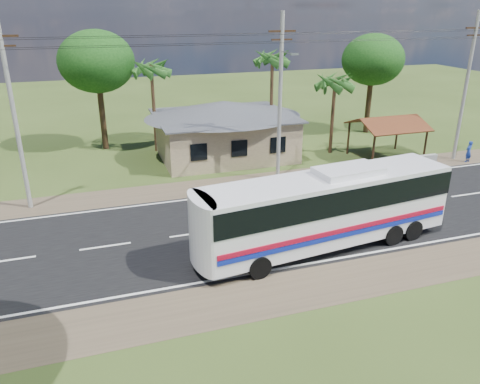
% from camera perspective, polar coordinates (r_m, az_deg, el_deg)
% --- Properties ---
extents(ground, '(120.00, 120.00, 0.00)m').
position_cam_1_polar(ground, '(26.22, 3.90, -3.77)').
color(ground, '#2E4117').
rests_on(ground, ground).
extents(road, '(120.00, 16.00, 0.03)m').
position_cam_1_polar(road, '(26.21, 3.90, -3.75)').
color(road, black).
rests_on(road, ground).
extents(house, '(12.40, 10.00, 5.00)m').
position_cam_1_polar(house, '(37.30, -1.99, 8.38)').
color(house, tan).
rests_on(house, ground).
extents(waiting_shed, '(5.20, 4.48, 3.35)m').
position_cam_1_polar(waiting_shed, '(38.47, 17.60, 7.93)').
color(waiting_shed, '#352113').
rests_on(waiting_shed, ground).
extents(concrete_barrier, '(7.00, 0.30, 0.90)m').
position_cam_1_polar(concrete_barrier, '(36.24, 18.47, 3.24)').
color(concrete_barrier, '#9E9E99').
rests_on(concrete_barrier, ground).
extents(utility_poles, '(32.80, 2.22, 11.00)m').
position_cam_1_polar(utility_poles, '(31.16, 4.35, 11.53)').
color(utility_poles, '#9E9E99').
rests_on(utility_poles, ground).
extents(palm_near, '(2.80, 2.80, 6.70)m').
position_cam_1_polar(palm_near, '(38.13, 11.51, 12.97)').
color(palm_near, '#47301E').
rests_on(palm_near, ground).
extents(palm_mid, '(2.80, 2.80, 8.20)m').
position_cam_1_polar(palm_mid, '(40.49, 3.97, 15.90)').
color(palm_mid, '#47301E').
rests_on(palm_mid, ground).
extents(palm_far, '(2.80, 2.80, 7.70)m').
position_cam_1_polar(palm_far, '(38.49, -10.78, 14.55)').
color(palm_far, '#47301E').
rests_on(palm_far, ground).
extents(tree_behind_house, '(6.00, 6.00, 9.61)m').
position_cam_1_polar(tree_behind_house, '(40.12, -17.09, 14.92)').
color(tree_behind_house, '#47301E').
rests_on(tree_behind_house, ground).
extents(tree_behind_shed, '(5.60, 5.60, 9.02)m').
position_cam_1_polar(tree_behind_shed, '(45.61, 15.90, 15.22)').
color(tree_behind_shed, '#47301E').
rests_on(tree_behind_shed, ground).
extents(coach_bus, '(13.23, 4.22, 4.04)m').
position_cam_1_polar(coach_bus, '(23.12, 10.63, -1.46)').
color(coach_bus, white).
rests_on(coach_bus, ground).
extents(motorcycle, '(1.91, 1.04, 0.95)m').
position_cam_1_polar(motorcycle, '(34.55, 13.49, 2.94)').
color(motorcycle, black).
rests_on(motorcycle, ground).
extents(person, '(0.69, 0.55, 1.65)m').
position_cam_1_polar(person, '(40.18, 26.10, 4.45)').
color(person, '#1B3598').
rests_on(person, ground).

